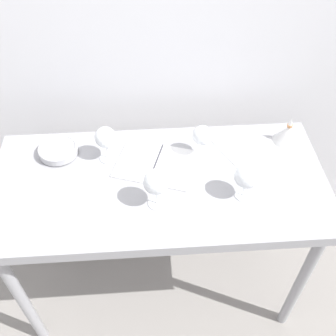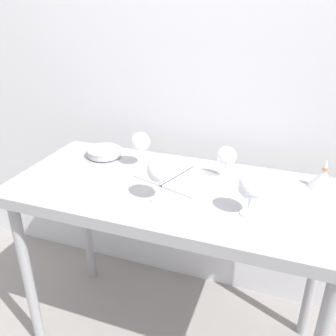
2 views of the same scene
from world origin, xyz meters
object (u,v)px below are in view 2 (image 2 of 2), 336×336
Objects in this scene: wine_glass_far_left at (140,143)px; wine_glass_far_right at (227,157)px; wine_glass_near_right at (251,187)px; tasting_bowl at (104,152)px; wine_glass_near_center at (159,171)px; decanter_funnel at (323,179)px; tasting_sheet_upper at (267,183)px; open_notebook at (178,176)px.

wine_glass_far_right is (0.41, -0.01, -0.01)m from wine_glass_far_left.
wine_glass_near_right is 0.82m from tasting_bowl.
decanter_funnel is at bearing 28.14° from wine_glass_near_center.
wine_glass_near_center is 1.09× the size of wine_glass_near_right.
tasting_sheet_upper is 1.45× the size of tasting_bowl.
wine_glass_far_left reaches higher than wine_glass_far_right.
wine_glass_near_center is at bearing -177.25° from wine_glass_near_right.
wine_glass_near_center is 0.53m from tasting_bowl.
wine_glass_far_right is (-0.14, 0.24, -0.00)m from wine_glass_near_right.
tasting_sheet_upper is at bearing 37.27° from wine_glass_near_center.
wine_glass_far_left is 0.67× the size of tasting_sheet_upper.
wine_glass_near_right is at bearing 2.75° from wine_glass_near_center.
wine_glass_near_right is at bearing -24.68° from wine_glass_far_left.
wine_glass_near_right reaches higher than tasting_sheet_upper.
wine_glass_far_left is 0.60m from wine_glass_near_right.
wine_glass_near_center is at bearing -151.86° from decanter_funnel.
tasting_bowl is at bearing 143.67° from wine_glass_near_center.
wine_glass_near_center is at bearing -36.33° from tasting_bowl.
wine_glass_near_right is 0.30m from tasting_sheet_upper.
decanter_funnel is at bearing -18.14° from tasting_sheet_upper.
open_notebook is at bearing 88.41° from wine_glass_near_center.
tasting_bowl is (-0.42, 0.09, 0.02)m from open_notebook.
decanter_funnel is (0.26, 0.31, -0.07)m from wine_glass_near_right.
wine_glass_far_left reaches higher than tasting_bowl.
wine_glass_near_center is 1.05× the size of tasting_bowl.
wine_glass_far_right is 0.63m from tasting_bowl.
open_notebook is at bearing -14.80° from wine_glass_far_left.
open_notebook is (0.01, 0.21, -0.12)m from wine_glass_near_center.
wine_glass_far_left is 0.81m from decanter_funnel.
wine_glass_near_center is at bearing -168.99° from tasting_sheet_upper.
wine_glass_near_center is 0.72× the size of tasting_sheet_upper.
wine_glass_far_right is at bearing 32.09° from open_notebook.
wine_glass_near_center is 1.35× the size of decanter_funnel.
wine_glass_far_right is 0.41m from decanter_funnel.
decanter_funnel is (0.60, 0.11, 0.04)m from open_notebook.
open_notebook is 2.24× the size of tasting_bowl.
wine_glass_near_center is at bearing -73.17° from open_notebook.
wine_glass_far_left is at bearing -176.38° from open_notebook.
tasting_bowl is 1.02m from decanter_funnel.
wine_glass_far_right is at bearing -0.75° from wine_glass_far_left.
tasting_sheet_upper is 1.86× the size of decanter_funnel.
wine_glass_near_right reaches higher than decanter_funnel.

